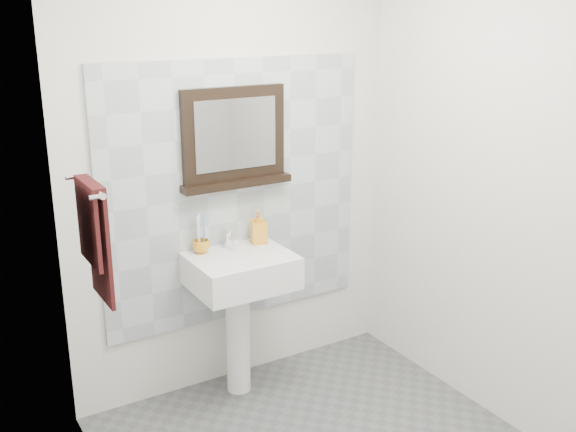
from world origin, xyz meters
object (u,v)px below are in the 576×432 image
object	(u,v)px
toothbrush_cup	(201,246)
hand_towel	(95,232)
soap_dispenser	(259,227)
pedestal_sink	(240,286)
framed_mirror	(234,140)

from	to	relation	value
toothbrush_cup	hand_towel	bearing A→B (deg)	-148.06
soap_dispenser	hand_towel	world-z (taller)	hand_towel
toothbrush_cup	hand_towel	size ratio (longest dim) A/B	0.17
pedestal_sink	toothbrush_cup	xyz separation A→B (m)	(-0.17, 0.14, 0.22)
soap_dispenser	framed_mirror	size ratio (longest dim) A/B	0.30
soap_dispenser	framed_mirror	world-z (taller)	framed_mirror
toothbrush_cup	soap_dispenser	bearing A→B (deg)	-2.98
soap_dispenser	toothbrush_cup	bearing A→B (deg)	-166.52
toothbrush_cup	soap_dispenser	distance (m)	0.36
hand_towel	soap_dispenser	bearing A→B (deg)	21.46
framed_mirror	pedestal_sink	bearing A→B (deg)	-111.90
pedestal_sink	soap_dispenser	xyz separation A→B (m)	(0.19, 0.12, 0.28)
pedestal_sink	soap_dispenser	bearing A→B (deg)	32.90
toothbrush_cup	soap_dispenser	xyz separation A→B (m)	(0.35, -0.02, 0.06)
toothbrush_cup	pedestal_sink	bearing A→B (deg)	-40.00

